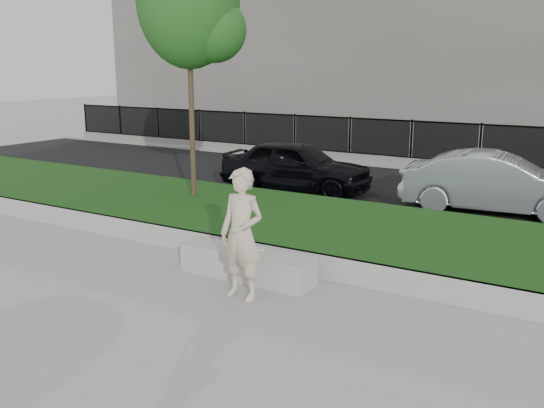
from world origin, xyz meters
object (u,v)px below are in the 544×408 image
Objects in this scene: car_dark at (296,166)px; car_silver at (497,183)px; stone_bench at (247,264)px; young_tree at (192,6)px; man at (242,234)px; book at (258,249)px.

car_dark is 5.09m from car_silver.
car_silver is (2.48, 6.52, 0.50)m from stone_bench.
young_tree reaches higher than car_silver.
man is at bearing -161.69° from car_dark.
man is 6.63m from young_tree.
man is 8.94× the size of book.
car_dark is (-3.01, 6.97, -0.24)m from man.
man reaches higher than book.
man is 7.59m from car_dark.
car_dark reaches higher than book.
car_dark reaches higher than stone_bench.
young_tree is at bearing 108.98° from book.
stone_bench is 6.46m from young_tree.
young_tree is 1.38× the size of car_silver.
car_silver is at bearing 69.17° from stone_bench.
car_silver is (2.35, 6.38, 0.25)m from book.
stone_bench is 1.11m from man.
young_tree is at bearing 137.81° from stone_bench.
car_dark is at bearing 114.72° from man.
book is (0.13, 0.13, 0.24)m from stone_bench.
man is 1.02m from book.
book is at bearing 152.93° from car_silver.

